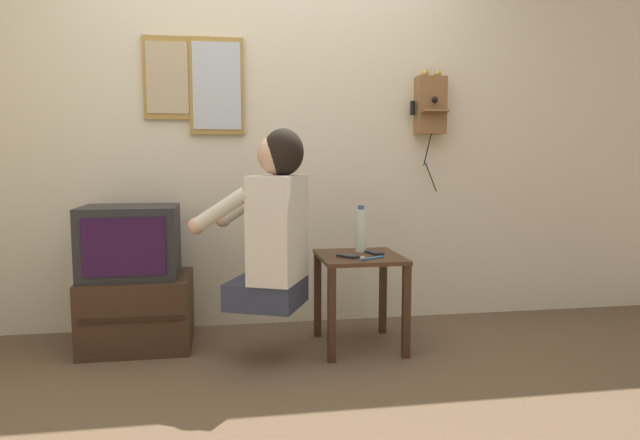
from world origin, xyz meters
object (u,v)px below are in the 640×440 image
wall_phone_antique (430,105)px  framed_picture (167,78)px  person (274,224)px  toothbrush (370,258)px  wall_mirror (217,86)px  water_bottle (361,230)px  television (130,241)px  cell_phone_spare (374,253)px  cell_phone_held (348,256)px

wall_phone_antique → framed_picture: size_ratio=1.58×
person → toothbrush: person is taller
wall_mirror → water_bottle: 1.25m
toothbrush → television: bearing=44.5°
wall_phone_antique → toothbrush: (-0.56, -0.64, -0.88)m
person → wall_phone_antique: wall_phone_antique is taller
wall_mirror → toothbrush: bearing=-40.2°
cell_phone_spare → framed_picture: bearing=142.3°
cell_phone_held → cell_phone_spare: bearing=-7.7°
person → television: person is taller
water_bottle → toothbrush: bearing=-92.3°
framed_picture → cell_phone_spare: (1.17, -0.51, -1.02)m
cell_phone_spare → person: bearing=-177.5°
cell_phone_spare → toothbrush: bearing=-125.9°
wall_phone_antique → person: bearing=-149.2°
cell_phone_spare → television: bearing=158.0°
cell_phone_spare → toothbrush: toothbrush is taller
wall_phone_antique → water_bottle: wall_phone_antique is taller
person → framed_picture: (-0.58, 0.69, 0.82)m
cell_phone_held → wall_phone_antique: bearing=5.0°
cell_phone_held → water_bottle: water_bottle is taller
framed_picture → water_bottle: bearing=-20.9°
cell_phone_spare → toothbrush: (-0.07, -0.17, 0.00)m
person → wall_mirror: (-0.28, 0.68, 0.78)m
person → toothbrush: 0.55m
cell_phone_held → water_bottle: (0.11, 0.18, 0.12)m
framed_picture → cell_phone_held: size_ratio=3.65×
framed_picture → cell_phone_held: (0.99, -0.60, -1.02)m
framed_picture → wall_mirror: same height
toothbrush → cell_phone_spare: bearing=-51.8°
wall_mirror → cell_phone_spare: (0.87, -0.51, -0.98)m
cell_phone_held → cell_phone_spare: (0.17, 0.09, 0.00)m
television → person: bearing=-25.2°
person → toothbrush: bearing=-65.4°
television → wall_mirror: bearing=32.8°
wall_mirror → cell_phone_held: bearing=-40.5°
framed_picture → water_bottle: framed_picture is taller
person → water_bottle: (0.53, 0.26, -0.08)m
wall_phone_antique → cell_phone_spare: (-0.49, -0.47, -0.88)m
framed_picture → cell_phone_held: framed_picture is taller
wall_phone_antique → cell_phone_spare: wall_phone_antique is taller
wall_phone_antique → wall_mirror: bearing=178.3°
cell_phone_spare → water_bottle: (-0.06, 0.09, 0.12)m
cell_phone_spare → water_bottle: bearing=109.3°
framed_picture → toothbrush: (1.10, -0.68, -1.02)m
television → wall_mirror: wall_mirror is taller
wall_phone_antique → cell_phone_held: bearing=-140.0°
person → water_bottle: bearing=-39.5°
cell_phone_held → toothbrush: toothbrush is taller
wall_phone_antique → cell_phone_held: (-0.66, -0.56, -0.88)m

